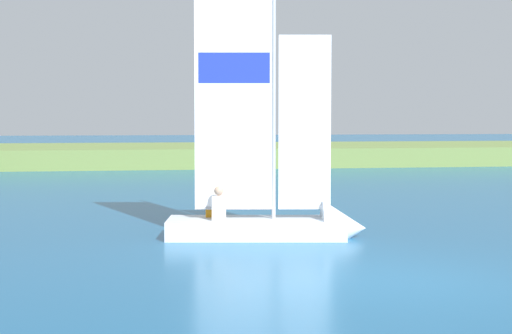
# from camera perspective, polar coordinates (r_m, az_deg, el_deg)

# --- Properties ---
(ground_plane) EXTENTS (200.00, 200.00, 0.00)m
(ground_plane) POSITION_cam_1_polar(r_m,az_deg,el_deg) (12.35, 9.73, -8.10)
(ground_plane) COLOR #195684
(shore_bank) EXTENTS (80.00, 10.52, 0.97)m
(shore_bank) POSITION_cam_1_polar(r_m,az_deg,el_deg) (43.14, -3.87, 0.91)
(shore_bank) COLOR olive
(shore_bank) RESTS_ON ground
(sailboat) EXTENTS (4.24, 1.87, 6.71)m
(sailboat) POSITION_cam_1_polar(r_m,az_deg,el_deg) (16.48, 2.14, -3.18)
(sailboat) COLOR silver
(sailboat) RESTS_ON ground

